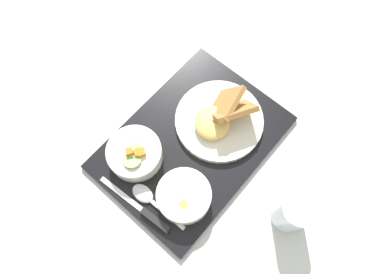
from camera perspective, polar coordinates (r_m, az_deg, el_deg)
name	(u,v)px	position (r m, az deg, el deg)	size (l,w,h in m)	color
ground_plane	(192,143)	(0.85, 0.00, -1.08)	(4.00, 4.00, 0.00)	silver
serving_tray	(192,142)	(0.84, 0.00, -0.91)	(0.46, 0.34, 0.01)	black
bowl_salad	(135,153)	(0.81, -9.52, -2.69)	(0.13, 0.13, 0.06)	silver
bowl_soup	(184,196)	(0.77, -1.35, -9.81)	(0.12, 0.12, 0.05)	silver
plate_main	(219,119)	(0.84, 4.59, 3.08)	(0.22, 0.22, 0.09)	silver
knife	(149,215)	(0.79, -7.26, -12.75)	(0.02, 0.20, 0.01)	silver
spoon	(148,198)	(0.80, -7.28, -10.11)	(0.04, 0.15, 0.01)	silver
glass_water	(292,213)	(0.78, 16.35, -12.09)	(0.07, 0.07, 0.11)	silver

